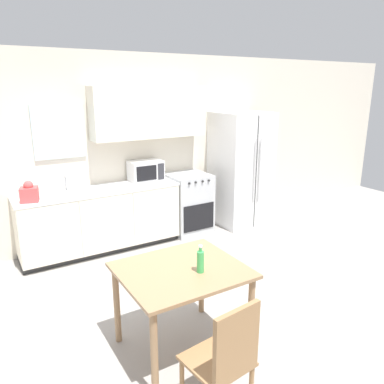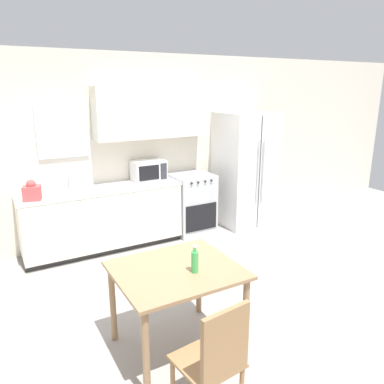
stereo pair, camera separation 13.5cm
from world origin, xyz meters
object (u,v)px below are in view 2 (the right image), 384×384
(oven_range, at_px, (191,203))
(dining_chair_near, at_px, (216,357))
(drink_bottle, at_px, (195,261))
(coffee_mug, at_px, (110,188))
(dining_table, at_px, (176,281))
(microwave, at_px, (149,170))
(refrigerator, at_px, (244,169))

(oven_range, distance_m, dining_chair_near, 3.57)
(drink_bottle, bearing_deg, dining_chair_near, -108.70)
(coffee_mug, distance_m, dining_table, 2.23)
(coffee_mug, xyz_separation_m, drink_bottle, (-0.03, -2.34, -0.06))
(microwave, bearing_deg, dining_chair_near, -106.03)
(coffee_mug, xyz_separation_m, dining_chair_near, (-0.26, -3.03, -0.40))
(dining_table, relative_size, dining_chair_near, 1.09)
(microwave, bearing_deg, refrigerator, -7.14)
(microwave, height_order, drink_bottle, microwave)
(dining_table, distance_m, dining_chair_near, 0.84)
(oven_range, distance_m, drink_bottle, 2.87)
(coffee_mug, bearing_deg, dining_table, -93.51)
(refrigerator, xyz_separation_m, drink_bottle, (-2.33, -2.42, -0.05))
(coffee_mug, height_order, drink_bottle, drink_bottle)
(coffee_mug, relative_size, drink_bottle, 0.51)
(oven_range, xyz_separation_m, microwave, (-0.65, 0.13, 0.57))
(oven_range, xyz_separation_m, refrigerator, (0.96, -0.07, 0.46))
(microwave, distance_m, coffee_mug, 0.75)
(oven_range, xyz_separation_m, drink_bottle, (-1.37, -2.50, 0.41))
(drink_bottle, bearing_deg, coffee_mug, 89.23)
(oven_range, relative_size, dining_table, 0.92)
(drink_bottle, bearing_deg, refrigerator, 46.11)
(refrigerator, distance_m, microwave, 1.63)
(dining_chair_near, xyz_separation_m, drink_bottle, (0.23, 0.69, 0.33))
(refrigerator, bearing_deg, coffee_mug, -177.95)
(microwave, height_order, dining_chair_near, microwave)
(refrigerator, distance_m, coffee_mug, 2.30)
(oven_range, height_order, coffee_mug, coffee_mug)
(microwave, bearing_deg, coffee_mug, -157.52)
(dining_table, bearing_deg, drink_bottle, -51.12)
(oven_range, bearing_deg, refrigerator, -4.44)
(dining_table, relative_size, drink_bottle, 4.28)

